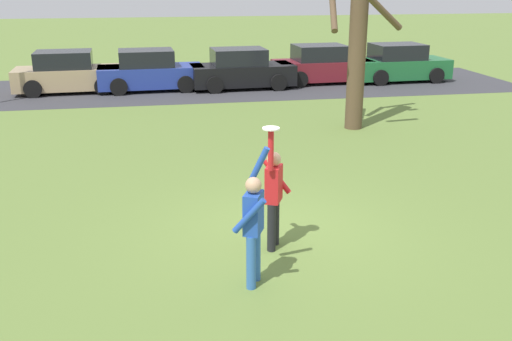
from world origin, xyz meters
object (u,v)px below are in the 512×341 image
at_px(person_catcher, 274,192).
at_px(parked_car_tan, 68,73).
at_px(parked_car_green, 399,64).
at_px(person_defender, 253,222).
at_px(bare_tree_tall, 359,16).
at_px(parked_car_maroon, 322,66).
at_px(parked_car_blue, 150,72).
at_px(frisbee_disc, 271,128).
at_px(parked_car_black, 241,70).

relative_size(person_catcher, parked_car_tan, 0.50).
height_order(person_catcher, parked_car_tan, person_catcher).
bearing_deg(parked_car_tan, parked_car_green, -2.04).
relative_size(person_defender, bare_tree_tall, 0.31).
xyz_separation_m(person_defender, parked_car_maroon, (5.87, 16.37, -0.25)).
bearing_deg(parked_car_blue, parked_car_green, -1.20).
xyz_separation_m(frisbee_disc, parked_car_green, (8.83, 15.25, -1.37)).
relative_size(person_defender, parked_car_blue, 0.49).
xyz_separation_m(person_defender, parked_car_tan, (-4.45, 16.09, -0.25)).
relative_size(person_catcher, person_defender, 1.02).
xyz_separation_m(parked_car_black, parked_car_maroon, (3.55, 0.66, 0.00)).
bearing_deg(frisbee_disc, parked_car_tan, 107.88).
height_order(parked_car_tan, parked_car_blue, same).
distance_m(person_catcher, parked_car_black, 14.69).
bearing_deg(parked_car_blue, parked_car_maroon, 0.89).
relative_size(parked_car_blue, bare_tree_tall, 0.63).
bearing_deg(parked_car_green, frisbee_disc, -122.46).
bearing_deg(parked_car_maroon, frisbee_disc, -111.77).
height_order(person_defender, bare_tree_tall, bare_tree_tall).
distance_m(parked_car_blue, parked_car_maroon, 7.20).
relative_size(parked_car_maroon, bare_tree_tall, 0.63).
height_order(parked_car_maroon, bare_tree_tall, bare_tree_tall).
bearing_deg(person_defender, parked_car_blue, 29.97).
distance_m(person_catcher, parked_car_blue, 14.94).
bearing_deg(parked_car_tan, person_defender, -76.94).
height_order(parked_car_maroon, parked_car_green, same).
xyz_separation_m(person_catcher, parked_car_maroon, (5.33, 15.24, -0.25)).
xyz_separation_m(frisbee_disc, bare_tree_tall, (4.11, 7.65, 1.15)).
relative_size(person_catcher, bare_tree_tall, 0.31).
relative_size(parked_car_green, bare_tree_tall, 0.63).
xyz_separation_m(frisbee_disc, parked_car_maroon, (5.43, 15.44, -1.37)).
xyz_separation_m(parked_car_tan, parked_car_maroon, (10.32, 0.28, 0.00)).
bearing_deg(person_defender, parked_car_black, 16.86).
relative_size(parked_car_tan, parked_car_blue, 1.00).
distance_m(parked_car_black, parked_car_maroon, 3.61).
distance_m(parked_car_blue, parked_car_green, 10.59).
distance_m(person_catcher, parked_car_tan, 15.77).
bearing_deg(parked_car_green, person_defender, -122.20).
bearing_deg(parked_car_green, parked_car_blue, 178.80).
distance_m(frisbee_disc, parked_car_maroon, 16.43).
height_order(frisbee_disc, parked_car_green, frisbee_disc).
height_order(parked_car_blue, bare_tree_tall, bare_tree_tall).
bearing_deg(person_defender, parked_car_maroon, 5.53).
xyz_separation_m(person_catcher, parked_car_blue, (-1.85, 14.82, -0.25)).
bearing_deg(parked_car_black, bare_tree_tall, -75.02).
bearing_deg(parked_car_maroon, bare_tree_tall, -102.04).
xyz_separation_m(parked_car_tan, parked_car_black, (6.77, -0.38, 0.00)).
height_order(frisbee_disc, bare_tree_tall, bare_tree_tall).
height_order(parked_car_tan, parked_car_black, same).
distance_m(frisbee_disc, bare_tree_tall, 8.76).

